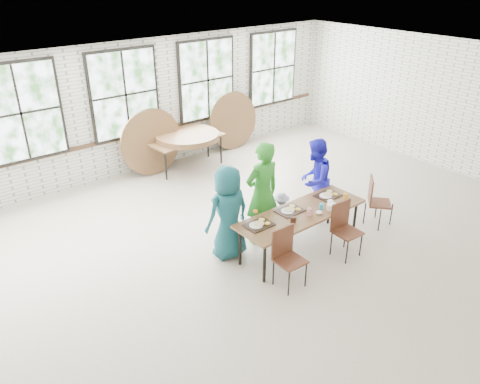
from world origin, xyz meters
The scene contains 13 objects.
room centered at (0.00, 4.44, 1.83)m, with size 12.00×12.00×12.00m.
dining_table centered at (0.72, -0.35, 0.69)m, with size 2.40×0.80×0.74m.
chair_near_left centered at (-0.12, -0.86, 0.56)m, with size 0.43×0.42×0.95m.
chair_near_right centered at (1.21, -0.87, 0.56)m, with size 0.44×0.43×0.95m.
chair_spare centered at (2.43, -0.59, 0.56)m, with size 0.58×0.58×0.95m.
adult_teal centered at (-0.33, 0.30, 0.81)m, with size 0.79×0.52×1.62m, color #185D59.
adult_green centered at (0.41, 0.30, 0.93)m, with size 0.68×0.45×1.87m, color #277D21.
toddler centered at (0.88, 0.30, 0.40)m, with size 0.51×0.29×0.79m, color #17133B.
adult_blue centered at (1.72, 0.30, 0.81)m, with size 0.78×0.61×1.61m, color #1F1CC8.
storage_table centered at (1.19, 3.87, 0.69)m, with size 1.86×0.90×0.74m.
tabletop_clutter centered at (0.84, -0.36, 0.77)m, with size 2.08×0.64×0.11m.
round_tops_stacked centered at (1.19, 3.87, 0.80)m, with size 1.50×1.50×0.13m.
round_tops_leaning centered at (1.24, 4.21, 0.74)m, with size 4.00×0.36×1.50m.
Camera 1 is at (-4.37, -5.04, 4.53)m, focal length 35.00 mm.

